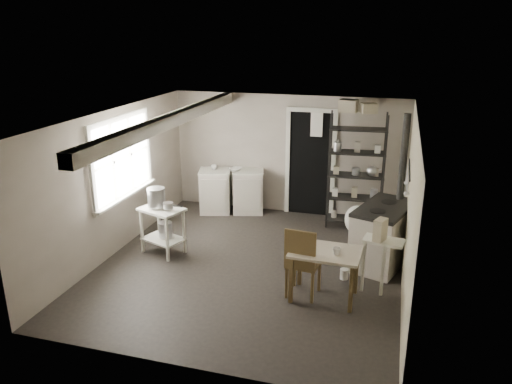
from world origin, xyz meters
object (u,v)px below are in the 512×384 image
(prep_table, at_px, (163,230))
(stove, at_px, (383,237))
(base_cabinets, at_px, (232,189))
(chair, at_px, (304,262))
(work_table, at_px, (324,272))
(flour_sack, at_px, (357,221))
(shelf_rack, at_px, (355,176))
(stockpot, at_px, (156,197))

(prep_table, xyz_separation_m, stove, (3.41, 0.58, 0.04))
(prep_table, height_order, base_cabinets, base_cabinets)
(prep_table, relative_size, chair, 0.75)
(base_cabinets, distance_m, work_table, 3.61)
(chair, height_order, flour_sack, chair)
(shelf_rack, height_order, flour_sack, shelf_rack)
(chair, xyz_separation_m, flour_sack, (0.50, 2.36, -0.24))
(work_table, bearing_deg, stove, 61.41)
(shelf_rack, bearing_deg, stove, -73.03)
(stove, distance_m, chair, 1.61)
(stockpot, height_order, shelf_rack, shelf_rack)
(chair, bearing_deg, base_cabinets, 130.76)
(stockpot, bearing_deg, work_table, -14.18)
(stockpot, distance_m, work_table, 2.94)
(base_cabinets, height_order, flour_sack, base_cabinets)
(stockpot, height_order, work_table, stockpot)
(shelf_rack, bearing_deg, stockpot, -150.50)
(prep_table, relative_size, flour_sack, 1.48)
(stove, bearing_deg, chair, -109.74)
(base_cabinets, bearing_deg, flour_sack, -25.87)
(stockpot, xyz_separation_m, work_table, (2.79, -0.71, -0.56))
(prep_table, distance_m, stockpot, 0.55)
(base_cabinets, height_order, chair, chair)
(stockpot, height_order, flour_sack, stockpot)
(shelf_rack, relative_size, stove, 1.76)
(prep_table, distance_m, chair, 2.53)
(stockpot, relative_size, base_cabinets, 0.23)
(prep_table, xyz_separation_m, chair, (2.43, -0.69, 0.08))
(chair, bearing_deg, shelf_rack, 87.02)
(work_table, relative_size, chair, 0.90)
(stove, bearing_deg, stockpot, -152.58)
(base_cabinets, bearing_deg, stove, -43.09)
(shelf_rack, distance_m, flour_sack, 0.79)
(prep_table, bearing_deg, stockpot, 179.33)
(base_cabinets, bearing_deg, shelf_rack, -18.21)
(base_cabinets, bearing_deg, work_table, -66.94)
(base_cabinets, xyz_separation_m, shelf_rack, (2.38, -0.10, 0.49))
(prep_table, relative_size, stove, 0.64)
(prep_table, xyz_separation_m, stockpot, (-0.08, 0.00, 0.54))
(stockpot, distance_m, stove, 3.57)
(stockpot, bearing_deg, prep_table, -0.67)
(chair, relative_size, flour_sack, 1.98)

